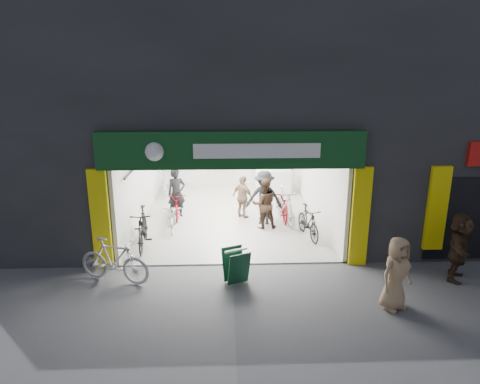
{
  "coord_description": "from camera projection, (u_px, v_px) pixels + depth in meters",
  "views": [
    {
      "loc": [
        -0.17,
        -10.15,
        4.89
      ],
      "look_at": [
        0.26,
        1.5,
        1.54
      ],
      "focal_mm": 32.0,
      "sensor_mm": 36.0,
      "label": 1
    }
  ],
  "objects": [
    {
      "name": "sandwich_board",
      "position": [
        236.0,
        265.0,
        10.07
      ],
      "size": [
        0.7,
        0.71,
        0.82
      ],
      "rotation": [
        0.0,
        0.0,
        0.4
      ],
      "color": "#0F3C22",
      "rests_on": "ground"
    },
    {
      "name": "bike_left_back",
      "position": [
        167.0,
        181.0,
        17.26
      ],
      "size": [
        0.55,
        1.9,
        1.14
      ],
      "primitive_type": "imported",
      "rotation": [
        0.0,
        0.0,
        -0.01
      ],
      "color": "silver",
      "rests_on": "ground"
    },
    {
      "name": "building",
      "position": [
        255.0,
        87.0,
        14.74
      ],
      "size": [
        17.0,
        10.27,
        8.0
      ],
      "color": "#232326",
      "rests_on": "ground"
    },
    {
      "name": "ground",
      "position": [
        232.0,
        265.0,
        11.1
      ],
      "size": [
        60.0,
        60.0,
        0.0
      ],
      "primitive_type": "plane",
      "color": "#56565B",
      "rests_on": "ground"
    },
    {
      "name": "bike_right_mid",
      "position": [
        283.0,
        204.0,
        14.46
      ],
      "size": [
        0.69,
        1.95,
        1.02
      ],
      "primitive_type": "imported",
      "rotation": [
        0.0,
        0.0,
        0.0
      ],
      "color": "maroon",
      "rests_on": "ground"
    },
    {
      "name": "bike_right_back",
      "position": [
        285.0,
        205.0,
        14.04
      ],
      "size": [
        0.89,
        2.04,
        1.19
      ],
      "primitive_type": "imported",
      "rotation": [
        0.0,
        0.0,
        0.18
      ],
      "color": "#A6A6AA",
      "rests_on": "ground"
    },
    {
      "name": "pedestrian_far",
      "position": [
        459.0,
        246.0,
        10.14
      ],
      "size": [
        1.26,
        1.6,
        1.7
      ],
      "primitive_type": "imported",
      "rotation": [
        0.0,
        0.0,
        1.01
      ],
      "color": "#332217",
      "rests_on": "ground"
    },
    {
      "name": "parked_bike",
      "position": [
        114.0,
        260.0,
        10.1
      ],
      "size": [
        1.89,
        1.08,
        1.09
      ],
      "primitive_type": "imported",
      "rotation": [
        0.0,
        0.0,
        1.24
      ],
      "color": "silver",
      "rests_on": "ground"
    },
    {
      "name": "customer_a",
      "position": [
        177.0,
        194.0,
        14.45
      ],
      "size": [
        0.74,
        0.63,
        1.71
      ],
      "primitive_type": "imported",
      "rotation": [
        0.0,
        0.0,
        0.42
      ],
      "color": "black",
      "rests_on": "ground"
    },
    {
      "name": "bike_left_front",
      "position": [
        173.0,
        216.0,
        13.51
      ],
      "size": [
        0.64,
        1.64,
        0.85
      ],
      "primitive_type": "imported",
      "rotation": [
        0.0,
        0.0,
        0.05
      ],
      "color": "#A9A9AE",
      "rests_on": "ground"
    },
    {
      "name": "bike_right_front",
      "position": [
        308.0,
        222.0,
        12.77
      ],
      "size": [
        0.75,
        1.7,
        0.99
      ],
      "primitive_type": "imported",
      "rotation": [
        0.0,
        0.0,
        0.18
      ],
      "color": "black",
      "rests_on": "ground"
    },
    {
      "name": "pedestrian_near",
      "position": [
        396.0,
        273.0,
        8.9
      ],
      "size": [
        0.93,
        0.82,
        1.6
      ],
      "primitive_type": "imported",
      "rotation": [
        0.0,
        0.0,
        0.49
      ],
      "color": "#9C7C5A",
      "rests_on": "ground"
    },
    {
      "name": "customer_c",
      "position": [
        264.0,
        198.0,
        13.76
      ],
      "size": [
        1.27,
        0.87,
        1.8
      ],
      "primitive_type": "imported",
      "rotation": [
        0.0,
        0.0,
        -0.19
      ],
      "color": "black",
      "rests_on": "ground"
    },
    {
      "name": "customer_b",
      "position": [
        264.0,
        204.0,
        13.44
      ],
      "size": [
        0.85,
        0.7,
        1.63
      ],
      "primitive_type": "imported",
      "rotation": [
        0.0,
        0.0,
        3.25
      ],
      "color": "#362218",
      "rests_on": "ground"
    },
    {
      "name": "bike_left_midback",
      "position": [
        177.0,
        204.0,
        14.61
      ],
      "size": [
        0.78,
        1.81,
        0.93
      ],
      "primitive_type": "imported",
      "rotation": [
        0.0,
        0.0,
        0.09
      ],
      "color": "maroon",
      "rests_on": "ground"
    },
    {
      "name": "customer_d",
      "position": [
        243.0,
        197.0,
        14.37
      ],
      "size": [
        0.89,
        0.88,
        1.5
      ],
      "primitive_type": "imported",
      "rotation": [
        0.0,
        0.0,
        2.37
      ],
      "color": "#87664E",
      "rests_on": "ground"
    },
    {
      "name": "bike_left_midfront",
      "position": [
        143.0,
        228.0,
        12.05
      ],
      "size": [
        0.69,
        1.96,
        1.15
      ],
      "primitive_type": "imported",
      "rotation": [
        0.0,
        0.0,
        0.08
      ],
      "color": "black",
      "rests_on": "ground"
    }
  ]
}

